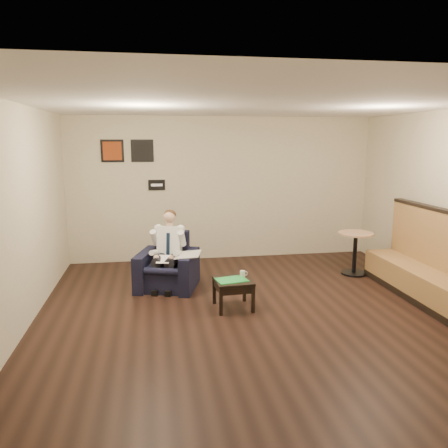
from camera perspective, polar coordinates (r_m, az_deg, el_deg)
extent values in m
plane|color=black|center=(6.13, 4.55, -11.63)|extent=(6.00, 6.00, 0.00)
cube|color=beige|center=(8.66, -0.11, 4.61)|extent=(6.00, 0.02, 2.80)
cube|color=beige|center=(3.01, 18.98, -8.02)|extent=(6.00, 0.02, 2.80)
cube|color=beige|center=(5.80, -25.35, 0.45)|extent=(0.02, 6.00, 2.80)
cube|color=white|center=(5.69, 4.99, 15.44)|extent=(6.00, 6.00, 0.02)
cube|color=black|center=(8.52, -8.78, 5.06)|extent=(0.32, 0.02, 0.20)
cube|color=#953712|center=(8.51, -14.37, 9.23)|extent=(0.42, 0.03, 0.42)
cube|color=black|center=(8.48, -10.62, 9.38)|extent=(0.42, 0.03, 0.42)
cube|color=black|center=(7.07, -7.42, -4.90)|extent=(1.11, 1.11, 0.87)
cube|color=white|center=(6.85, -7.88, -4.57)|extent=(0.25, 0.32, 0.01)
cube|color=silver|center=(6.86, -4.71, -3.99)|extent=(0.48, 0.55, 0.01)
cube|color=black|center=(6.25, 1.20, -9.11)|extent=(0.54, 0.54, 0.42)
cube|color=green|center=(6.16, 0.99, -7.31)|extent=(0.47, 0.37, 0.01)
cylinder|color=white|center=(6.31, 2.44, -6.49)|extent=(0.08, 0.08, 0.09)
cube|color=black|center=(6.33, 1.29, -6.81)|extent=(0.14, 0.08, 0.01)
cube|color=#9E733D|center=(7.11, 25.07, -3.84)|extent=(0.62, 2.60, 1.33)
cylinder|color=tan|center=(8.07, 16.71, -3.70)|extent=(0.70, 0.70, 0.75)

